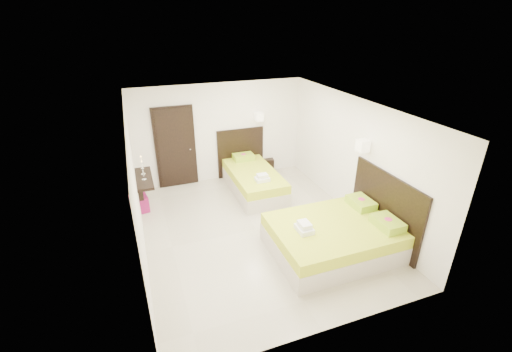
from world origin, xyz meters
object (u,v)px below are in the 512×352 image
object	(u,v)px
bed_double	(337,235)
ottoman	(139,204)
nightstand	(265,164)
bed_single	(253,178)

from	to	relation	value
bed_double	ottoman	bearing A→B (deg)	140.71
bed_double	ottoman	xyz separation A→B (m)	(-3.45, 2.82, -0.15)
bed_double	ottoman	distance (m)	4.46
bed_double	nightstand	distance (m)	3.95
ottoman	nightstand	bearing A→B (deg)	17.50
bed_single	ottoman	world-z (taller)	bed_single
bed_single	nightstand	xyz separation A→B (m)	(0.76, 1.03, -0.13)
bed_single	nightstand	world-z (taller)	bed_single
bed_single	ottoman	distance (m)	2.81
bed_single	ottoman	bearing A→B (deg)	-178.01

